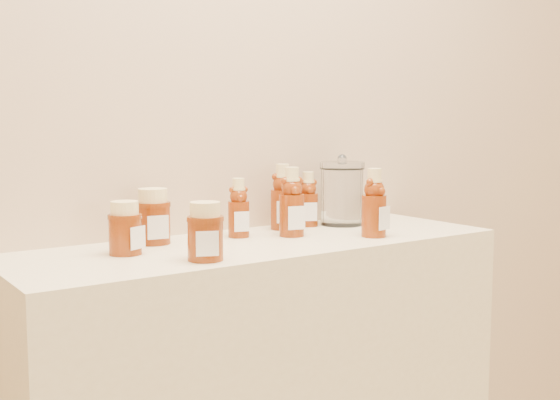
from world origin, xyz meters
TOP-DOWN VIEW (x-y plane):
  - wall_back at (0.00, 1.75)m, footprint 3.50×0.02m
  - bear_bottle_back_left at (-0.01, 1.64)m, footprint 0.07×0.07m
  - bear_bottle_back_mid at (0.15, 1.68)m, footprint 0.09×0.09m
  - bear_bottle_back_right at (0.24, 1.68)m, footprint 0.08×0.08m
  - bear_bottle_front_left at (0.10, 1.57)m, footprint 0.08×0.08m
  - bear_bottle_front_right at (0.27, 1.45)m, footprint 0.08×0.08m
  - honey_jar_left at (-0.33, 1.58)m, footprint 0.10×0.10m
  - honey_jar_back at (-0.22, 1.67)m, footprint 0.09×0.09m
  - honey_jar_front at (-0.22, 1.43)m, footprint 0.10×0.10m
  - glass_canister at (0.33, 1.65)m, footprint 0.16×0.16m

SIDE VIEW (x-z plane):
  - honey_jar_left at x=-0.33m, z-range 0.90..1.01m
  - honey_jar_front at x=-0.22m, z-range 0.90..1.02m
  - honey_jar_back at x=-0.22m, z-range 0.90..1.03m
  - bear_bottle_back_left at x=-0.01m, z-range 0.90..1.06m
  - bear_bottle_back_right at x=0.24m, z-range 0.90..1.07m
  - glass_canister at x=0.33m, z-range 0.90..1.09m
  - bear_bottle_front_right at x=0.27m, z-range 0.90..1.09m
  - bear_bottle_front_left at x=0.10m, z-range 0.90..1.09m
  - bear_bottle_back_mid at x=0.15m, z-range 0.90..1.09m
  - wall_back at x=0.00m, z-range 0.00..2.70m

